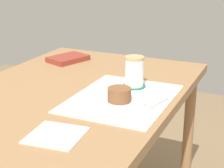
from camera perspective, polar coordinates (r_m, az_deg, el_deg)
dining_table at (r=1.45m, az=-6.32°, el=-4.05°), size 1.17×0.81×0.74m
placemat at (r=1.34m, az=1.56°, el=-2.18°), size 0.44×0.34×0.00m
pastry_plate at (r=1.28m, az=1.13°, el=-2.86°), size 0.18×0.18×0.01m
pastry at (r=1.27m, az=1.13°, el=-1.62°), size 0.08×0.08×0.05m
coffee_coaster at (r=1.45m, az=3.39°, el=-0.30°), size 0.09×0.09×0.00m
coffee_mug at (r=1.43m, az=3.48°, el=1.99°), size 0.11×0.07×0.11m
teaspoon at (r=1.29m, az=7.05°, el=-2.85°), size 0.13×0.04×0.01m
paper_napkin at (r=1.08m, az=-8.53°, el=-7.72°), size 0.16×0.16×0.00m
small_book at (r=1.82m, az=-6.72°, el=3.87°), size 0.21×0.18×0.02m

